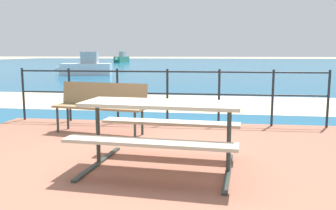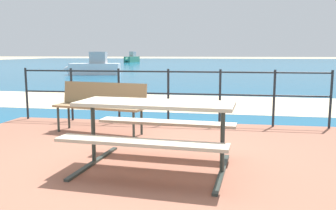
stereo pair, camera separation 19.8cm
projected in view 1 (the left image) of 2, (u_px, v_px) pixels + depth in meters
The scene contains 9 objects.
ground_plane at pixel (142, 165), 4.50m from camera, with size 240.00×240.00×0.00m, color tan.
patio_paving at pixel (142, 163), 4.50m from camera, with size 6.40×5.20×0.06m, color #935B47.
sea_water at pixel (207, 64), 43.74m from camera, with size 90.00×90.00×0.01m, color #145B84.
beach_strip at pixel (182, 103), 10.12m from camera, with size 54.00×3.50×0.01m, color beige.
picnic_table at pixel (161, 119), 4.12m from camera, with size 1.92×1.49×0.79m.
park_bench at pixel (101, 102), 6.02m from camera, with size 1.65×0.72×0.85m.
railing_fence at pixel (167, 90), 6.80m from camera, with size 5.94×0.04×1.05m.
boat_near at pixel (122, 59), 53.49m from camera, with size 1.30×5.12×1.59m.
boat_mid at pixel (85, 67), 22.89m from camera, with size 3.78×1.89×1.47m.
Camera 1 is at (0.89, -4.26, 1.42)m, focal length 37.98 mm.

